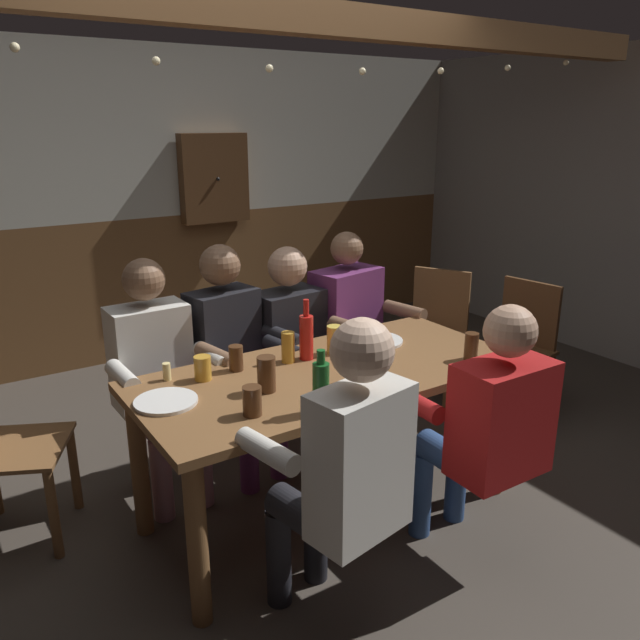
# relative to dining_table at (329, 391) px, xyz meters

# --- Properties ---
(ground_plane) EXTENTS (7.41, 7.41, 0.00)m
(ground_plane) POSITION_rel_dining_table_xyz_m (0.00, 0.09, -0.65)
(ground_plane) COLOR #423A33
(back_wall_upper) EXTENTS (6.17, 0.12, 1.28)m
(back_wall_upper) POSITION_rel_dining_table_xyz_m (0.00, 2.68, 1.12)
(back_wall_upper) COLOR beige
(back_wall_wainscot) EXTENTS (6.17, 0.12, 1.13)m
(back_wall_wainscot) POSITION_rel_dining_table_xyz_m (0.00, 2.68, -0.08)
(back_wall_wainscot) COLOR brown
(back_wall_wainscot) RESTS_ON ground_plane
(ceiling_beam) EXTENTS (5.56, 0.14, 0.16)m
(ceiling_beam) POSITION_rel_dining_table_xyz_m (0.00, 0.56, 1.68)
(ceiling_beam) COLOR brown
(dining_table) EXTENTS (1.80, 0.83, 0.75)m
(dining_table) POSITION_rel_dining_table_xyz_m (0.00, 0.00, 0.00)
(dining_table) COLOR brown
(dining_table) RESTS_ON ground_plane
(person_0) EXTENTS (0.53, 0.51, 1.22)m
(person_0) POSITION_rel_dining_table_xyz_m (-0.61, 0.65, 0.03)
(person_0) COLOR silver
(person_0) RESTS_ON ground_plane
(person_1) EXTENTS (0.55, 0.56, 1.25)m
(person_1) POSITION_rel_dining_table_xyz_m (-0.19, 0.65, 0.04)
(person_1) COLOR black
(person_1) RESTS_ON ground_plane
(person_2) EXTENTS (0.56, 0.56, 1.19)m
(person_2) POSITION_rel_dining_table_xyz_m (0.21, 0.65, 0.02)
(person_2) COLOR black
(person_2) RESTS_ON ground_plane
(person_3) EXTENTS (0.60, 0.60, 1.24)m
(person_3) POSITION_rel_dining_table_xyz_m (0.62, 0.65, 0.03)
(person_3) COLOR #6B2D66
(person_3) RESTS_ON ground_plane
(person_4) EXTENTS (0.54, 0.55, 1.25)m
(person_4) POSITION_rel_dining_table_xyz_m (-0.37, -0.64, 0.04)
(person_4) COLOR silver
(person_4) RESTS_ON ground_plane
(person_5) EXTENTS (0.55, 0.52, 1.18)m
(person_5) POSITION_rel_dining_table_xyz_m (0.36, -0.65, 0.01)
(person_5) COLOR #AD1919
(person_5) RESTS_ON ground_plane
(chair_empty_near_right) EXTENTS (0.60, 0.60, 0.88)m
(chair_empty_near_right) POSITION_rel_dining_table_xyz_m (1.39, 0.76, -0.17)
(chair_empty_near_right) COLOR brown
(chair_empty_near_right) RESTS_ON ground_plane
(chair_empty_far_end) EXTENTS (0.50, 0.50, 0.88)m
(chair_empty_far_end) POSITION_rel_dining_table_xyz_m (1.63, 0.24, -0.17)
(chair_empty_far_end) COLOR brown
(chair_empty_far_end) RESTS_ON ground_plane
(table_candle) EXTENTS (0.04, 0.04, 0.08)m
(table_candle) POSITION_rel_dining_table_xyz_m (-0.67, 0.30, 0.15)
(table_candle) COLOR #F9E08C
(table_candle) RESTS_ON dining_table
(plate_0) EXTENTS (0.27, 0.27, 0.01)m
(plate_0) POSITION_rel_dining_table_xyz_m (0.42, 0.18, 0.12)
(plate_0) COLOR white
(plate_0) RESTS_ON dining_table
(plate_1) EXTENTS (0.26, 0.26, 0.01)m
(plate_1) POSITION_rel_dining_table_xyz_m (-0.76, 0.07, 0.12)
(plate_1) COLOR white
(plate_1) RESTS_ON dining_table
(bottle_0) EXTENTS (0.07, 0.07, 0.26)m
(bottle_0) POSITION_rel_dining_table_xyz_m (-0.28, -0.35, 0.22)
(bottle_0) COLOR #195923
(bottle_0) RESTS_ON dining_table
(bottle_1) EXTENTS (0.07, 0.07, 0.30)m
(bottle_1) POSITION_rel_dining_table_xyz_m (-0.01, 0.18, 0.22)
(bottle_1) COLOR red
(bottle_1) RESTS_ON dining_table
(pint_glass_0) EXTENTS (0.08, 0.08, 0.13)m
(pint_glass_0) POSITION_rel_dining_table_xyz_m (0.26, 0.07, 0.18)
(pint_glass_0) COLOR #E5C64C
(pint_glass_0) RESTS_ON dining_table
(pint_glass_1) EXTENTS (0.08, 0.08, 0.15)m
(pint_glass_1) POSITION_rel_dining_table_xyz_m (-0.36, -0.05, 0.19)
(pint_glass_1) COLOR #4C2D19
(pint_glass_1) RESTS_ON dining_table
(pint_glass_2) EXTENTS (0.07, 0.07, 0.12)m
(pint_glass_2) POSITION_rel_dining_table_xyz_m (-0.36, 0.23, 0.17)
(pint_glass_2) COLOR #4C2D19
(pint_glass_2) RESTS_ON dining_table
(pint_glass_3) EXTENTS (0.08, 0.08, 0.11)m
(pint_glass_3) POSITION_rel_dining_table_xyz_m (-0.53, 0.22, 0.16)
(pint_glass_3) COLOR gold
(pint_glass_3) RESTS_ON dining_table
(pint_glass_4) EXTENTS (0.08, 0.08, 0.12)m
(pint_glass_4) POSITION_rel_dining_table_xyz_m (-0.51, -0.22, 0.17)
(pint_glass_4) COLOR #4C2D19
(pint_glass_4) RESTS_ON dining_table
(pint_glass_5) EXTENTS (0.06, 0.06, 0.15)m
(pint_glass_5) POSITION_rel_dining_table_xyz_m (-0.11, 0.19, 0.18)
(pint_glass_5) COLOR gold
(pint_glass_5) RESTS_ON dining_table
(pint_glass_6) EXTENTS (0.08, 0.08, 0.14)m
(pint_glass_6) POSITION_rel_dining_table_xyz_m (0.14, 0.17, 0.18)
(pint_glass_6) COLOR #E5C64C
(pint_glass_6) RESTS_ON dining_table
(pint_glass_7) EXTENTS (0.07, 0.07, 0.13)m
(pint_glass_7) POSITION_rel_dining_table_xyz_m (0.65, -0.26, 0.17)
(pint_glass_7) COLOR #4C2D19
(pint_glass_7) RESTS_ON dining_table
(wall_dart_cabinet) EXTENTS (0.56, 0.15, 0.70)m
(wall_dart_cabinet) POSITION_rel_dining_table_xyz_m (0.61, 2.55, 0.76)
(wall_dart_cabinet) COLOR brown
(string_lights) EXTENTS (4.36, 0.04, 0.16)m
(string_lights) POSITION_rel_dining_table_xyz_m (-0.00, 0.51, 1.49)
(string_lights) COLOR #F9EAB2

